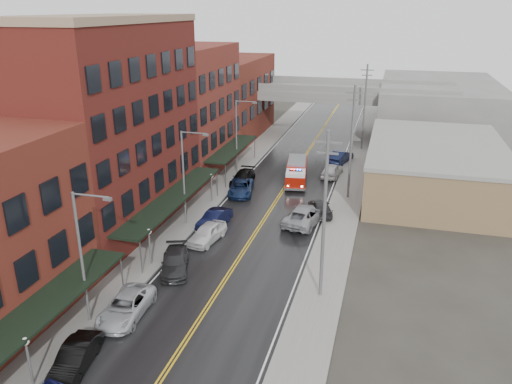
# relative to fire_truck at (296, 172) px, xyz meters

# --- Properties ---
(road) EXTENTS (11.00, 160.00, 0.02)m
(road) POSITION_rel_fire_truck_xyz_m (-0.93, -8.38, -1.38)
(road) COLOR black
(road) RESTS_ON ground
(sidewalk_left) EXTENTS (3.00, 160.00, 0.15)m
(sidewalk_left) POSITION_rel_fire_truck_xyz_m (-8.23, -8.38, -1.32)
(sidewalk_left) COLOR slate
(sidewalk_left) RESTS_ON ground
(sidewalk_right) EXTENTS (3.00, 160.00, 0.15)m
(sidewalk_right) POSITION_rel_fire_truck_xyz_m (6.37, -8.38, -1.32)
(sidewalk_right) COLOR slate
(sidewalk_right) RESTS_ON ground
(curb_left) EXTENTS (0.30, 160.00, 0.15)m
(curb_left) POSITION_rel_fire_truck_xyz_m (-6.58, -8.38, -1.32)
(curb_left) COLOR gray
(curb_left) RESTS_ON ground
(curb_right) EXTENTS (0.30, 160.00, 0.15)m
(curb_right) POSITION_rel_fire_truck_xyz_m (4.72, -8.38, -1.32)
(curb_right) COLOR gray
(curb_right) RESTS_ON ground
(brick_building_b) EXTENTS (9.00, 20.00, 18.00)m
(brick_building_b) POSITION_rel_fire_truck_xyz_m (-14.23, -15.38, 7.61)
(brick_building_b) COLOR #4D1614
(brick_building_b) RESTS_ON ground
(brick_building_c) EXTENTS (9.00, 15.00, 15.00)m
(brick_building_c) POSITION_rel_fire_truck_xyz_m (-14.23, 2.12, 6.11)
(brick_building_c) COLOR maroon
(brick_building_c) RESTS_ON ground
(brick_building_far) EXTENTS (9.00, 20.00, 12.00)m
(brick_building_far) POSITION_rel_fire_truck_xyz_m (-14.23, 19.62, 4.61)
(brick_building_far) COLOR maroon
(brick_building_far) RESTS_ON ground
(tan_building) EXTENTS (14.00, 22.00, 5.00)m
(tan_building) POSITION_rel_fire_truck_xyz_m (15.07, 1.62, 1.11)
(tan_building) COLOR olive
(tan_building) RESTS_ON ground
(right_far_block) EXTENTS (18.00, 30.00, 8.00)m
(right_far_block) POSITION_rel_fire_truck_xyz_m (17.07, 31.62, 2.61)
(right_far_block) COLOR slate
(right_far_block) RESTS_ON ground
(awning_0) EXTENTS (2.60, 16.00, 3.09)m
(awning_0) POSITION_rel_fire_truck_xyz_m (-8.42, -34.38, 1.59)
(awning_0) COLOR black
(awning_0) RESTS_ON ground
(awning_1) EXTENTS (2.60, 18.00, 3.09)m
(awning_1) POSITION_rel_fire_truck_xyz_m (-8.42, -15.38, 1.60)
(awning_1) COLOR black
(awning_1) RESTS_ON ground
(awning_2) EXTENTS (2.60, 13.00, 3.09)m
(awning_2) POSITION_rel_fire_truck_xyz_m (-8.42, 2.12, 1.59)
(awning_2) COLOR black
(awning_2) RESTS_ON ground
(globe_lamp_0) EXTENTS (0.44, 0.44, 3.12)m
(globe_lamp_0) POSITION_rel_fire_truck_xyz_m (-7.33, -36.38, 0.92)
(globe_lamp_0) COLOR #59595B
(globe_lamp_0) RESTS_ON ground
(globe_lamp_1) EXTENTS (0.44, 0.44, 3.12)m
(globe_lamp_1) POSITION_rel_fire_truck_xyz_m (-7.33, -22.38, 0.92)
(globe_lamp_1) COLOR #59595B
(globe_lamp_1) RESTS_ON ground
(globe_lamp_2) EXTENTS (0.44, 0.44, 3.12)m
(globe_lamp_2) POSITION_rel_fire_truck_xyz_m (-7.33, -8.38, 0.92)
(globe_lamp_2) COLOR #59595B
(globe_lamp_2) RESTS_ON ground
(street_lamp_0) EXTENTS (2.64, 0.22, 9.00)m
(street_lamp_0) POSITION_rel_fire_truck_xyz_m (-7.48, -30.38, 3.79)
(street_lamp_0) COLOR #59595B
(street_lamp_0) RESTS_ON ground
(street_lamp_1) EXTENTS (2.64, 0.22, 9.00)m
(street_lamp_1) POSITION_rel_fire_truck_xyz_m (-7.48, -14.38, 3.79)
(street_lamp_1) COLOR #59595B
(street_lamp_1) RESTS_ON ground
(street_lamp_2) EXTENTS (2.64, 0.22, 9.00)m
(street_lamp_2) POSITION_rel_fire_truck_xyz_m (-7.48, 1.62, 3.79)
(street_lamp_2) COLOR #59595B
(street_lamp_2) RESTS_ON ground
(utility_pole_0) EXTENTS (1.80, 0.24, 12.00)m
(utility_pole_0) POSITION_rel_fire_truck_xyz_m (6.27, -23.38, 4.91)
(utility_pole_0) COLOR #59595B
(utility_pole_0) RESTS_ON ground
(utility_pole_1) EXTENTS (1.80, 0.24, 12.00)m
(utility_pole_1) POSITION_rel_fire_truck_xyz_m (6.27, -3.38, 4.91)
(utility_pole_1) COLOR #59595B
(utility_pole_1) RESTS_ON ground
(utility_pole_2) EXTENTS (1.80, 0.24, 12.00)m
(utility_pole_2) POSITION_rel_fire_truck_xyz_m (6.27, 16.62, 4.91)
(utility_pole_2) COLOR #59595B
(utility_pole_2) RESTS_ON ground
(overpass) EXTENTS (40.00, 10.00, 7.50)m
(overpass) POSITION_rel_fire_truck_xyz_m (-0.93, 23.62, 4.59)
(overpass) COLOR slate
(overpass) RESTS_ON ground
(fire_truck) EXTENTS (3.65, 7.30, 2.57)m
(fire_truck) POSITION_rel_fire_truck_xyz_m (0.00, 0.00, 0.00)
(fire_truck) COLOR maroon
(fire_truck) RESTS_ON ground
(parked_car_left_1) EXTENTS (2.25, 4.60, 1.45)m
(parked_car_left_1) POSITION_rel_fire_truck_xyz_m (-5.93, -34.52, -0.67)
(parked_car_left_1) COLOR black
(parked_car_left_1) RESTS_ON ground
(parked_car_left_2) EXTENTS (2.75, 5.40, 1.46)m
(parked_car_left_2) POSITION_rel_fire_truck_xyz_m (-5.71, -29.18, -0.66)
(parked_car_left_2) COLOR #B3B7BC
(parked_car_left_2) RESTS_ON ground
(parked_car_left_3) EXTENTS (3.59, 5.36, 1.44)m
(parked_car_left_3) POSITION_rel_fire_truck_xyz_m (-5.12, -22.68, -0.67)
(parked_car_left_3) COLOR #262729
(parked_car_left_3) RESTS_ON ground
(parked_car_left_4) EXTENTS (2.59, 4.86, 1.57)m
(parked_car_left_4) POSITION_rel_fire_truck_xyz_m (-4.53, -17.18, -0.61)
(parked_car_left_4) COLOR silver
(parked_car_left_4) RESTS_ON ground
(parked_car_left_5) EXTENTS (2.41, 4.67, 1.47)m
(parked_car_left_5) POSITION_rel_fire_truck_xyz_m (-5.04, -13.95, -0.66)
(parked_car_left_5) COLOR black
(parked_car_left_5) RESTS_ON ground
(parked_car_left_6) EXTENTS (3.41, 5.67, 1.47)m
(parked_car_left_6) POSITION_rel_fire_truck_xyz_m (-5.12, -5.18, -0.66)
(parked_car_left_6) COLOR #13244A
(parked_car_left_6) RESTS_ON ground
(parked_car_left_7) EXTENTS (2.08, 5.07, 1.47)m
(parked_car_left_7) POSITION_rel_fire_truck_xyz_m (-5.93, -1.88, -0.66)
(parked_car_left_7) COLOR black
(parked_car_left_7) RESTS_ON ground
(parked_car_right_0) EXTENTS (3.80, 6.42, 1.67)m
(parked_car_right_0) POSITION_rel_fire_truck_xyz_m (2.93, -11.20, -0.56)
(parked_car_right_0) COLOR #95979C
(parked_car_right_0) RESTS_ON ground
(parked_car_right_1) EXTENTS (3.23, 5.13, 1.38)m
(parked_car_right_1) POSITION_rel_fire_truck_xyz_m (4.07, -8.58, -0.70)
(parked_car_right_1) COLOR black
(parked_car_right_1) RESTS_ON ground
(parked_car_right_2) EXTENTS (2.46, 4.98, 1.63)m
(parked_car_right_2) POSITION_rel_fire_truck_xyz_m (3.69, 3.42, -0.58)
(parked_car_right_2) COLOR #B6B6B6
(parked_car_right_2) RESTS_ON ground
(parked_car_right_3) EXTENTS (3.07, 5.17, 1.61)m
(parked_car_right_3) POSITION_rel_fire_truck_xyz_m (4.07, 9.42, -0.59)
(parked_car_right_3) COLOR black
(parked_car_right_3) RESTS_ON ground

